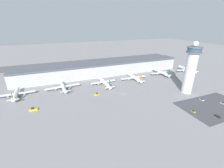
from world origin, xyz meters
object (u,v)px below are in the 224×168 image
control_tower (191,69)px  airplane_gate_foxtrot (187,69)px  service_truck_catering (97,94)px  car_maroon_suv (223,103)px  service_truck_baggage (33,109)px  airplane_gate_echo (161,72)px  car_yellow_taxi (202,100)px  car_white_wagon (193,111)px  airplane_gate_charlie (103,82)px  airplane_gate_bravo (63,86)px  car_black_suv (218,116)px  airplane_gate_alpha (16,94)px  airplane_gate_delta (134,77)px

control_tower → airplane_gate_foxtrot: 86.51m
service_truck_catering → car_maroon_suv: size_ratio=1.40×
control_tower → service_truck_baggage: bearing=172.4°
airplane_gate_echo → car_yellow_taxi: size_ratio=8.31×
car_white_wagon → airplane_gate_charlie: bearing=121.0°
control_tower → airplane_gate_bravo: control_tower is taller
control_tower → car_black_suv: size_ratio=12.41×
control_tower → car_black_suv: 55.65m
airplane_gate_echo → car_maroon_suv: (0.65, -92.32, -3.94)m
airplane_gate_echo → airplane_gate_foxtrot: bearing=-2.5°
service_truck_baggage → airplane_gate_charlie: bearing=23.8°
control_tower → airplane_gate_charlie: control_tower is taller
airplane_gate_alpha → airplane_gate_echo: size_ratio=1.05×
service_truck_catering → service_truck_baggage: service_truck_baggage is taller
car_white_wagon → airplane_gate_delta: bearing=96.2°
airplane_gate_bravo → airplane_gate_foxtrot: (189.92, -1.66, 0.61)m
airplane_gate_bravo → car_yellow_taxi: bearing=-31.5°
airplane_gate_foxtrot → car_maroon_suv: airplane_gate_foxtrot is taller
car_black_suv → airplane_gate_echo: bearing=76.4°
service_truck_baggage → airplane_gate_echo: bearing=12.6°
service_truck_baggage → car_maroon_suv: size_ratio=1.64×
car_black_suv → control_tower: bearing=73.5°
airplane_gate_echo → airplane_gate_foxtrot: size_ratio=0.94×
airplane_gate_alpha → airplane_gate_delta: 140.47m
airplane_gate_alpha → car_white_wagon: size_ratio=8.66×
airplane_gate_alpha → airplane_gate_foxtrot: bearing=0.1°
airplane_gate_foxtrot → airplane_gate_delta: bearing=-179.2°
airplane_gate_echo → car_black_suv: (-25.57, -105.59, -3.98)m
airplane_gate_bravo → car_maroon_suv: airplane_gate_bravo is taller
car_yellow_taxi → car_white_wagon: size_ratio=0.99×
airplane_gate_foxtrot → service_truck_baggage: (-218.80, -35.74, -3.55)m
airplane_gate_delta → car_yellow_taxi: bearing=-64.6°
airplane_gate_delta → service_truck_baggage: 126.47m
control_tower → airplane_gate_foxtrot: (60.94, 56.86, -23.14)m
airplane_gate_foxtrot → car_yellow_taxi: airplane_gate_foxtrot is taller
car_white_wagon → car_black_suv: 18.27m
service_truck_baggage → control_tower: bearing=-7.6°
airplane_gate_charlie → car_black_suv: 121.63m
airplane_gate_bravo → car_maroon_suv: size_ratio=9.24×
control_tower → airplane_gate_delta: 70.36m
airplane_gate_charlie → airplane_gate_alpha: bearing=179.4°
airplane_gate_charlie → airplane_gate_echo: bearing=2.3°
airplane_gate_foxtrot → car_white_wagon: size_ratio=8.73×
service_truck_baggage → car_maroon_suv: bearing=-17.7°
airplane_gate_alpha → service_truck_baggage: 40.14m
airplane_gate_alpha → car_maroon_suv: size_ratio=8.42×
airplane_gate_alpha → airplane_gate_echo: airplane_gate_echo is taller
airplane_gate_echo → service_truck_catering: airplane_gate_echo is taller
airplane_gate_alpha → car_yellow_taxi: 192.68m
airplane_gate_foxtrot → airplane_gate_bravo: bearing=179.5°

